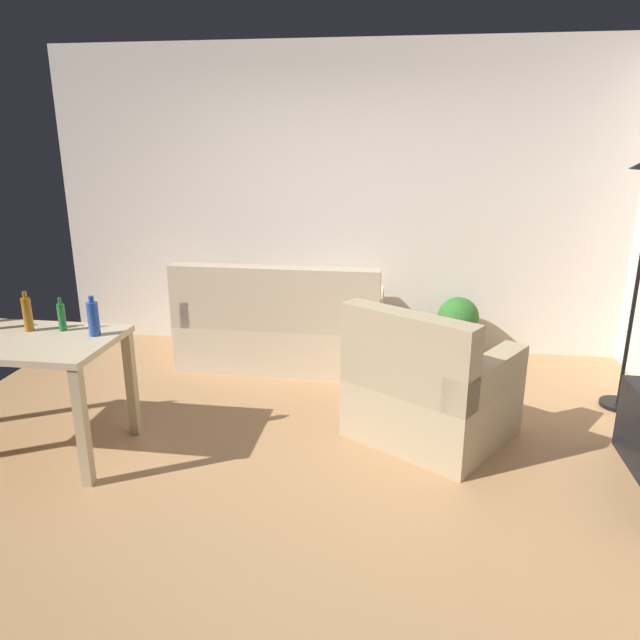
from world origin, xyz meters
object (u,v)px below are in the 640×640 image
at_px(couch, 282,329).
at_px(bottle_blue, 93,318).
at_px(bottle_green, 62,317).
at_px(desk, 17,355).
at_px(armchair, 428,392).
at_px(bottle_amber, 27,314).
at_px(potted_plant, 458,324).

relative_size(couch, bottle_blue, 6.89).
bearing_deg(bottle_green, desk, -141.57).
distance_m(couch, armchair, 1.71).
bearing_deg(couch, armchair, 135.97).
relative_size(bottle_amber, bottle_green, 1.18).
bearing_deg(couch, bottle_amber, 51.97).
bearing_deg(desk, couch, 54.10).
distance_m(couch, bottle_green, 1.97).
relative_size(desk, potted_plant, 2.11).
xyz_separation_m(potted_plant, armchair, (-0.29, -1.50, -0.01)).
relative_size(desk, bottle_blue, 4.83).
bearing_deg(desk, bottle_blue, 13.77).
relative_size(desk, bottle_green, 5.65).
bearing_deg(armchair, couch, -11.55).
height_order(desk, armchair, armchair).
height_order(bottle_amber, bottle_blue, bottle_amber).
height_order(armchair, bottle_blue, bottle_blue).
xyz_separation_m(armchair, bottle_amber, (-2.48, -0.42, 0.55)).
height_order(bottle_amber, bottle_green, bottle_amber).
xyz_separation_m(potted_plant, bottle_amber, (-2.77, -1.92, 0.54)).
distance_m(armchair, bottle_green, 2.37).
relative_size(potted_plant, bottle_blue, 2.29).
relative_size(armchair, bottle_green, 5.69).
bearing_deg(desk, bottle_amber, 85.54).
relative_size(couch, armchair, 1.42).
relative_size(desk, armchair, 0.99).
distance_m(bottle_amber, bottle_blue, 0.45).
xyz_separation_m(bottle_amber, bottle_green, (0.20, 0.03, -0.02)).
relative_size(couch, potted_plant, 3.01).
relative_size(potted_plant, armchair, 0.47).
distance_m(armchair, bottle_amber, 2.58).
height_order(couch, bottle_green, bottle_green).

